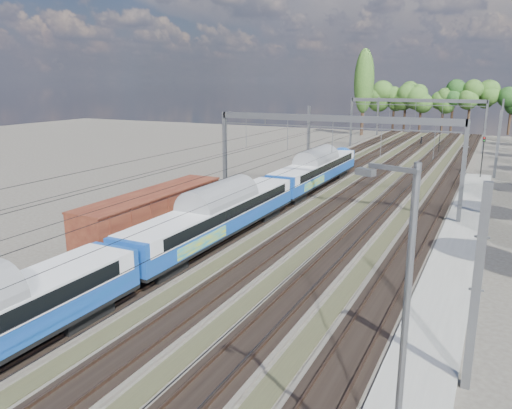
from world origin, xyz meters
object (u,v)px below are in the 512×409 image
at_px(emu_train, 216,210).
at_px(freight_boxcar, 154,213).
at_px(worker, 421,141).
at_px(lamp_post, 401,328).
at_px(signal_near, 440,133).
at_px(signal_far, 483,153).

xyz_separation_m(emu_train, freight_boxcar, (-4.50, -1.61, -0.38)).
height_order(worker, lamp_post, lamp_post).
bearing_deg(signal_near, freight_boxcar, -80.89).
height_order(freight_boxcar, lamp_post, lamp_post).
height_order(emu_train, worker, emu_train).
height_order(freight_boxcar, worker, freight_boxcar).
bearing_deg(emu_train, freight_boxcar, -160.28).
height_order(signal_far, lamp_post, lamp_post).
distance_m(signal_near, lamp_post, 77.91).
height_order(worker, signal_far, signal_far).
distance_m(freight_boxcar, worker, 71.41).
xyz_separation_m(emu_train, signal_far, (16.74, 36.80, 0.70)).
bearing_deg(emu_train, signal_near, 81.23).
xyz_separation_m(worker, signal_far, (11.84, -32.36, 2.57)).
xyz_separation_m(emu_train, signal_near, (9.17, 59.46, 0.74)).
xyz_separation_m(freight_boxcar, lamp_post, (21.13, -16.45, 3.19)).
relative_size(emu_train, lamp_post, 6.54).
height_order(emu_train, signal_near, signal_near).
relative_size(freight_boxcar, signal_near, 2.71).
height_order(signal_near, signal_far, signal_near).
bearing_deg(signal_near, emu_train, -77.04).
distance_m(worker, lamp_post, 88.13).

